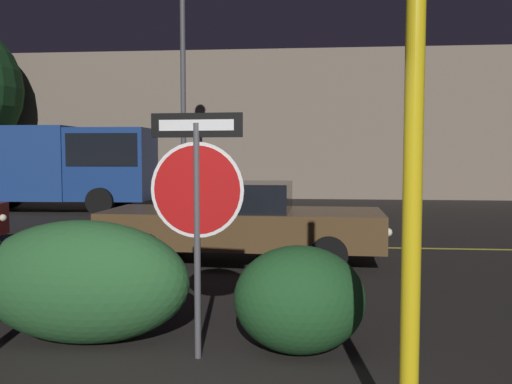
{
  "coord_description": "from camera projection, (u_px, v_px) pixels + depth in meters",
  "views": [
    {
      "loc": [
        1.09,
        -3.43,
        1.9
      ],
      "look_at": [
        0.23,
        5.55,
        1.27
      ],
      "focal_mm": 40.0,
      "sensor_mm": 36.0,
      "label": 1
    }
  ],
  "objects": [
    {
      "name": "building_backdrop",
      "position": [
        344.0,
        126.0,
        25.19
      ],
      "size": [
        32.49,
        4.44,
        6.11
      ],
      "primitive_type": "cube",
      "color": "#7A6B5B",
      "rests_on": "ground_plane"
    },
    {
      "name": "yellow_pole_right",
      "position": [
        413.0,
        182.0,
        3.43
      ],
      "size": [
        0.12,
        0.12,
        3.44
      ],
      "primitive_type": "cylinder",
      "color": "yellow",
      "rests_on": "ground_plane"
    },
    {
      "name": "street_lamp",
      "position": [
        183.0,
        68.0,
        17.25
      ],
      "size": [
        0.45,
        0.45,
        6.92
      ],
      "color": "#4C4C51",
      "rests_on": "ground_plane"
    },
    {
      "name": "stop_sign",
      "position": [
        197.0,
        189.0,
        5.17
      ],
      "size": [
        0.87,
        0.09,
        2.25
      ],
      "rotation": [
        0.0,
        0.0,
        -0.08
      ],
      "color": "#4C4C51",
      "rests_on": "ground_plane"
    },
    {
      "name": "road_center_stripe",
      "position": [
        256.0,
        246.0,
        11.61
      ],
      "size": [
        39.43,
        0.12,
        0.01
      ],
      "primitive_type": "cube",
      "color": "gold",
      "rests_on": "ground_plane"
    },
    {
      "name": "passing_car_2",
      "position": [
        241.0,
        222.0,
        9.89
      ],
      "size": [
        4.9,
        1.99,
        1.38
      ],
      "rotation": [
        0.0,
        0.0,
        -1.6
      ],
      "color": "brown",
      "rests_on": "ground_plane"
    },
    {
      "name": "hedge_bush_3",
      "position": [
        299.0,
        299.0,
        5.39
      ],
      "size": [
        1.25,
        1.05,
        1.02
      ],
      "primitive_type": "ellipsoid",
      "color": "#1E4C23",
      "rests_on": "ground_plane"
    },
    {
      "name": "hedge_bush_2",
      "position": [
        83.0,
        282.0,
        5.67
      ],
      "size": [
        2.16,
        1.03,
        1.23
      ],
      "primitive_type": "ellipsoid",
      "color": "#285B2D",
      "rests_on": "ground_plane"
    },
    {
      "name": "delivery_truck",
      "position": [
        57.0,
        162.0,
        18.31
      ],
      "size": [
        6.53,
        2.46,
        2.73
      ],
      "rotation": [
        0.0,
        0.0,
        -1.55
      ],
      "color": "navy",
      "rests_on": "ground_plane"
    }
  ]
}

